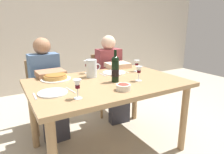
{
  "coord_description": "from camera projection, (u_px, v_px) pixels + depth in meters",
  "views": [
    {
      "loc": [
        -0.9,
        -1.63,
        1.3
      ],
      "look_at": [
        0.06,
        0.02,
        0.79
      ],
      "focal_mm": 31.3,
      "sensor_mm": 36.0,
      "label": 1
    }
  ],
  "objects": [
    {
      "name": "dining_table",
      "position": [
        107.0,
        90.0,
        1.96
      ],
      "size": [
        1.5,
        1.0,
        0.76
      ],
      "color": "#9E7A51",
      "rests_on": "ground"
    },
    {
      "name": "baked_tart",
      "position": [
        56.0,
        77.0,
        1.99
      ],
      "size": [
        0.3,
        0.3,
        0.06
      ],
      "color": "white",
      "rests_on": "dining_table"
    },
    {
      "name": "wine_glass_spare",
      "position": [
        87.0,
        64.0,
        2.22
      ],
      "size": [
        0.07,
        0.07,
        0.15
      ],
      "color": "silver",
      "rests_on": "dining_table"
    },
    {
      "name": "wine_glass_right_diner",
      "position": [
        137.0,
        63.0,
        2.32
      ],
      "size": [
        0.07,
        0.07,
        0.14
      ],
      "color": "silver",
      "rests_on": "dining_table"
    },
    {
      "name": "wine_glass_centre",
      "position": [
        77.0,
        85.0,
        1.45
      ],
      "size": [
        0.06,
        0.06,
        0.15
      ],
      "color": "silver",
      "rests_on": "dining_table"
    },
    {
      "name": "dinner_plate_left_setting",
      "position": [
        114.0,
        73.0,
        2.25
      ],
      "size": [
        0.26,
        0.26,
        0.01
      ],
      "primitive_type": "cylinder",
      "color": "white",
      "rests_on": "dining_table"
    },
    {
      "name": "spoon_right_setting",
      "position": [
        35.0,
        96.0,
        1.52
      ],
      "size": [
        0.02,
        0.16,
        0.0
      ],
      "primitive_type": "cube",
      "rotation": [
        0.0,
        0.0,
        1.54
      ],
      "color": "silver",
      "rests_on": "dining_table"
    },
    {
      "name": "chair_right",
      "position": [
        105.0,
        79.0,
        2.98
      ],
      "size": [
        0.43,
        0.43,
        0.87
      ],
      "rotation": [
        0.0,
        0.0,
        3.06
      ],
      "color": "#9E7A51",
      "rests_on": "ground"
    },
    {
      "name": "dinner_plate_right_setting",
      "position": [
        53.0,
        93.0,
        1.59
      ],
      "size": [
        0.24,
        0.24,
        0.01
      ],
      "primitive_type": "cylinder",
      "color": "silver",
      "rests_on": "dining_table"
    },
    {
      "name": "water_pitcher",
      "position": [
        92.0,
        69.0,
        2.07
      ],
      "size": [
        0.17,
        0.11,
        0.19
      ],
      "color": "silver",
      "rests_on": "dining_table"
    },
    {
      "name": "back_wall",
      "position": [
        47.0,
        19.0,
        3.78
      ],
      "size": [
        8.0,
        0.1,
        2.8
      ],
      "primitive_type": "cube",
      "color": "beige",
      "rests_on": "ground"
    },
    {
      "name": "ground_plane",
      "position": [
        108.0,
        147.0,
        2.14
      ],
      "size": [
        8.0,
        8.0,
        0.0
      ],
      "primitive_type": "plane",
      "color": "#B2A893"
    },
    {
      "name": "knife_left_setting",
      "position": [
        125.0,
        71.0,
        2.33
      ],
      "size": [
        0.03,
        0.18,
        0.0
      ],
      "primitive_type": "cube",
      "rotation": [
        0.0,
        0.0,
        1.49
      ],
      "color": "silver",
      "rests_on": "dining_table"
    },
    {
      "name": "wine_glass_left_diner",
      "position": [
        139.0,
        70.0,
        1.92
      ],
      "size": [
        0.07,
        0.07,
        0.15
      ],
      "color": "silver",
      "rests_on": "dining_table"
    },
    {
      "name": "wine_bottle",
      "position": [
        115.0,
        69.0,
        1.88
      ],
      "size": [
        0.07,
        0.07,
        0.31
      ],
      "color": "black",
      "rests_on": "dining_table"
    },
    {
      "name": "diner_left",
      "position": [
        48.0,
        85.0,
        2.3
      ],
      "size": [
        0.35,
        0.51,
        1.16
      ],
      "rotation": [
        0.0,
        0.0,
        3.18
      ],
      "color": "#4C6B93",
      "rests_on": "ground"
    },
    {
      "name": "fork_left_setting",
      "position": [
        102.0,
        75.0,
        2.18
      ],
      "size": [
        0.02,
        0.16,
        0.0
      ],
      "primitive_type": "cube",
      "rotation": [
        0.0,
        0.0,
        1.59
      ],
      "color": "silver",
      "rests_on": "dining_table"
    },
    {
      "name": "diner_right",
      "position": [
        112.0,
        75.0,
        2.74
      ],
      "size": [
        0.36,
        0.52,
        1.16
      ],
      "rotation": [
        0.0,
        0.0,
        3.06
      ],
      "color": "#8E3D42",
      "rests_on": "ground"
    },
    {
      "name": "knife_right_setting",
      "position": [
        71.0,
        90.0,
        1.66
      ],
      "size": [
        0.03,
        0.18,
        0.0
      ],
      "primitive_type": "cube",
      "rotation": [
        0.0,
        0.0,
        1.7
      ],
      "color": "silver",
      "rests_on": "dining_table"
    },
    {
      "name": "salad_bowl",
      "position": [
        123.0,
        87.0,
        1.66
      ],
      "size": [
        0.13,
        0.13,
        0.06
      ],
      "color": "silver",
      "rests_on": "dining_table"
    },
    {
      "name": "chair_left",
      "position": [
        44.0,
        89.0,
        2.52
      ],
      "size": [
        0.42,
        0.42,
        0.87
      ],
      "rotation": [
        0.0,
        0.0,
        3.18
      ],
      "color": "#9E7A51",
      "rests_on": "ground"
    }
  ]
}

